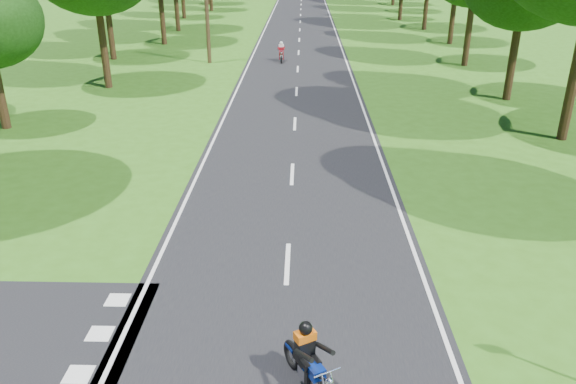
{
  "coord_description": "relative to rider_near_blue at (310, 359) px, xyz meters",
  "views": [
    {
      "loc": [
        0.34,
        -10.19,
        7.39
      ],
      "look_at": [
        -0.04,
        4.0,
        1.1
      ],
      "focal_mm": 35.0,
      "sensor_mm": 36.0,
      "label": 1
    }
  ],
  "objects": [
    {
      "name": "rider_far_red",
      "position": [
        -1.67,
        30.86,
        -0.02
      ],
      "size": [
        0.59,
        1.61,
        1.33
      ],
      "primitive_type": null,
      "rotation": [
        0.0,
        0.0,
        0.04
      ],
      "color": "#B1290D",
      "rests_on": "main_road"
    },
    {
      "name": "telegraph_pole",
      "position": [
        -6.52,
        30.37,
        3.37
      ],
      "size": [
        1.2,
        0.26,
        8.0
      ],
      "color": "#382616",
      "rests_on": "ground"
    },
    {
      "name": "road_markings",
      "position": [
        -0.66,
        50.5,
        -0.68
      ],
      "size": [
        7.4,
        140.0,
        0.01
      ],
      "color": "silver",
      "rests_on": "main_road"
    },
    {
      "name": "main_road",
      "position": [
        -0.52,
        52.37,
        -0.7
      ],
      "size": [
        7.0,
        140.0,
        0.02
      ],
      "primitive_type": "cube",
      "color": "black",
      "rests_on": "ground"
    },
    {
      "name": "rider_near_blue",
      "position": [
        0.0,
        0.0,
        0.0
      ],
      "size": [
        1.28,
        1.7,
        1.37
      ],
      "primitive_type": null,
      "rotation": [
        0.0,
        0.0,
        0.51
      ],
      "color": "navy",
      "rests_on": "main_road"
    },
    {
      "name": "ground",
      "position": [
        -0.52,
        2.37,
        -0.71
      ],
      "size": [
        160.0,
        160.0,
        0.0
      ],
      "primitive_type": "plane",
      "color": "#305E15",
      "rests_on": "ground"
    }
  ]
}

